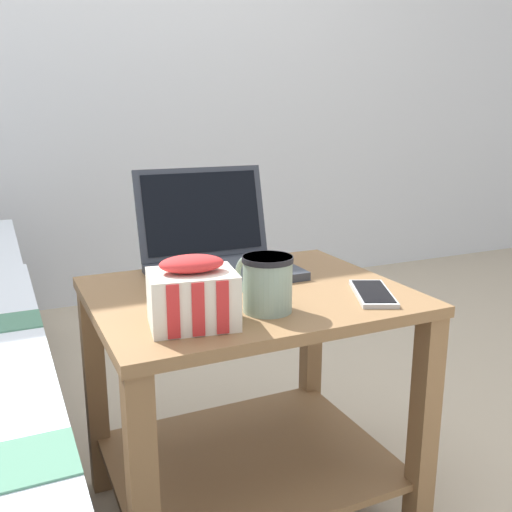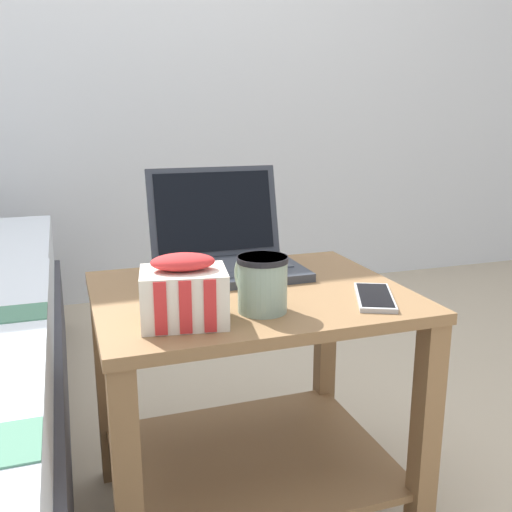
# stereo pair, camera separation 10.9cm
# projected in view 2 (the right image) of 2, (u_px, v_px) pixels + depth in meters

# --- Properties ---
(ground_plane) EXTENTS (8.00, 8.00, 0.00)m
(ground_plane) POSITION_uv_depth(u_px,v_px,m) (251.00, 509.00, 1.27)
(ground_plane) COLOR tan
(back_wall) EXTENTS (8.00, 0.05, 2.50)m
(back_wall) POSITION_uv_depth(u_px,v_px,m) (131.00, 20.00, 2.46)
(back_wall) COLOR silver
(back_wall) RESTS_ON ground_plane
(bedside_table) EXTENTS (0.62, 0.50, 0.51)m
(bedside_table) POSITION_uv_depth(u_px,v_px,m) (250.00, 374.00, 1.19)
(bedside_table) COLOR olive
(bedside_table) RESTS_ON ground_plane
(laptop) EXTENTS (0.31, 0.27, 0.22)m
(laptop) POSITION_uv_depth(u_px,v_px,m) (225.00, 251.00, 1.28)
(laptop) COLOR #333842
(laptop) RESTS_ON bedside_table
(mug_front_left) EXTENTS (0.09, 0.13, 0.10)m
(mug_front_left) POSITION_uv_depth(u_px,v_px,m) (261.00, 281.00, 1.01)
(mug_front_left) COLOR #8CA593
(mug_front_left) RESTS_ON bedside_table
(snack_bag) EXTENTS (0.16, 0.13, 0.12)m
(snack_bag) POSITION_uv_depth(u_px,v_px,m) (184.00, 293.00, 0.96)
(snack_bag) COLOR silver
(snack_bag) RESTS_ON bedside_table
(cell_phone) EXTENTS (0.13, 0.17, 0.01)m
(cell_phone) POSITION_uv_depth(u_px,v_px,m) (375.00, 297.00, 1.09)
(cell_phone) COLOR #B7BABC
(cell_phone) RESTS_ON bedside_table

